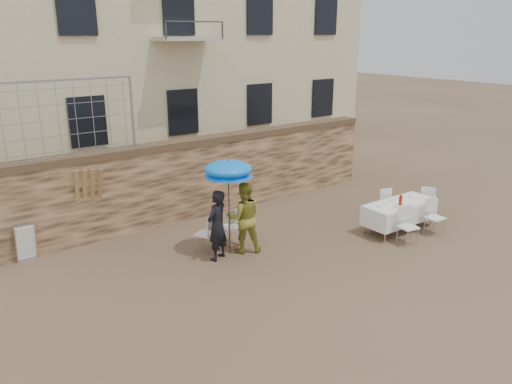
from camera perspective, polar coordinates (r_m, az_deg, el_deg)
ground at (r=10.64m, az=5.38°, el=-10.53°), size 80.00×80.00×0.00m
stone_wall at (r=14.06m, az=-8.10°, el=1.34°), size 13.00×0.50×2.20m
chain_link_fence at (r=12.54m, az=-20.73°, el=7.76°), size 3.20×0.06×1.80m
man_suit at (r=11.43m, az=-4.47°, el=-3.83°), size 0.72×0.61×1.67m
woman_dress at (r=11.81m, az=-1.39°, el=-2.91°), size 1.05×0.97×1.73m
umbrella at (r=11.34m, az=-3.17°, el=2.34°), size 1.15×1.15×2.14m
couple_chair_left at (r=12.00m, az=-5.83°, el=-4.62°), size 0.66×0.66×0.96m
couple_chair_right at (r=12.34m, az=-3.03°, el=-3.90°), size 0.54×0.54×0.96m
banquet_table at (r=13.67m, az=16.15°, el=-1.30°), size 2.10×0.85×0.78m
soda_bottle at (r=13.38m, az=16.19°, el=-0.93°), size 0.09×0.09×0.26m
table_chair_front_left at (r=12.88m, az=17.02°, el=-3.75°), size 0.54×0.54×0.96m
table_chair_front_right at (r=13.74m, az=19.80°, el=-2.68°), size 0.50×0.50×0.96m
table_chair_back at (r=14.37m, az=14.06°, el=-1.26°), size 0.56×0.56×0.96m
table_chair_side at (r=14.89m, az=19.09°, el=-1.05°), size 0.65×0.65×0.96m
chair_stack_right at (r=12.70m, az=-24.96°, el=-5.09°), size 0.46×0.32×0.92m
wood_planks at (r=12.93m, az=-18.45°, el=-1.36°), size 0.70×0.20×2.00m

